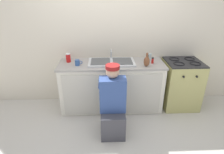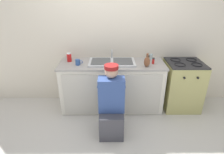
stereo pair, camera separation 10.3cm
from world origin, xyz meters
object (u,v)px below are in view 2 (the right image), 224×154
(stove_range, at_px, (182,85))
(coffee_mug, at_px, (78,62))
(spice_bottle_red, at_px, (153,61))
(vase_decorative, at_px, (147,62))
(plumber_person, at_px, (111,107))
(soda_cup_red, at_px, (69,57))
(spice_bottle_pepper, at_px, (148,58))
(sink_double_basin, at_px, (112,62))
(water_glass, at_px, (151,57))

(stove_range, bearing_deg, coffee_mug, -177.38)
(spice_bottle_red, distance_m, vase_decorative, 0.19)
(plumber_person, relative_size, soda_cup_red, 7.26)
(vase_decorative, xyz_separation_m, soda_cup_red, (-1.33, 0.27, -0.01))
(soda_cup_red, bearing_deg, coffee_mug, -44.26)
(spice_bottle_pepper, height_order, vase_decorative, vase_decorative)
(sink_double_basin, xyz_separation_m, stove_range, (1.29, -0.00, -0.45))
(spice_bottle_pepper, relative_size, spice_bottle_red, 1.00)
(water_glass, distance_m, soda_cup_red, 1.47)
(plumber_person, relative_size, vase_decorative, 4.80)
(stove_range, distance_m, spice_bottle_red, 0.76)
(sink_double_basin, height_order, plumber_person, plumber_person)
(sink_double_basin, bearing_deg, vase_decorative, -17.18)
(plumber_person, distance_m, spice_bottle_red, 1.10)
(stove_range, bearing_deg, vase_decorative, -166.23)
(water_glass, bearing_deg, stove_range, -17.98)
(water_glass, bearing_deg, spice_bottle_pepper, -124.15)
(spice_bottle_pepper, bearing_deg, soda_cup_red, -179.79)
(stove_range, relative_size, water_glass, 9.07)
(coffee_mug, distance_m, soda_cup_red, 0.25)
(plumber_person, distance_m, soda_cup_red, 1.21)
(plumber_person, height_order, soda_cup_red, plumber_person)
(sink_double_basin, height_order, coffee_mug, sink_double_basin)
(plumber_person, xyz_separation_m, water_glass, (0.72, 0.91, 0.47))
(plumber_person, bearing_deg, stove_range, 28.98)
(vase_decorative, relative_size, soda_cup_red, 1.51)
(stove_range, relative_size, vase_decorative, 3.94)
(spice_bottle_pepper, bearing_deg, sink_double_basin, -171.85)
(plumber_person, relative_size, spice_bottle_pepper, 10.52)
(vase_decorative, bearing_deg, spice_bottle_red, 45.02)
(spice_bottle_pepper, distance_m, coffee_mug, 1.24)
(spice_bottle_red, bearing_deg, spice_bottle_pepper, 113.74)
(water_glass, height_order, soda_cup_red, soda_cup_red)
(water_glass, bearing_deg, vase_decorative, -110.68)
(stove_range, xyz_separation_m, spice_bottle_pepper, (-0.64, 0.10, 0.49))
(plumber_person, distance_m, vase_decorative, 0.95)
(coffee_mug, bearing_deg, water_glass, 11.98)
(vase_decorative, distance_m, soda_cup_red, 1.36)
(stove_range, height_order, water_glass, water_glass)
(stove_range, relative_size, soda_cup_red, 5.97)
(stove_range, distance_m, coffee_mug, 1.93)
(coffee_mug, relative_size, soda_cup_red, 0.83)
(plumber_person, xyz_separation_m, coffee_mug, (-0.56, 0.64, 0.47))
(vase_decorative, bearing_deg, spice_bottle_pepper, 74.66)
(sink_double_basin, height_order, stove_range, sink_double_basin)
(sink_double_basin, bearing_deg, soda_cup_red, 173.37)
(vase_decorative, height_order, water_glass, vase_decorative)
(spice_bottle_pepper, height_order, coffee_mug, spice_bottle_pepper)
(sink_double_basin, xyz_separation_m, coffee_mug, (-0.58, -0.09, 0.03))
(stove_range, distance_m, vase_decorative, 0.91)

